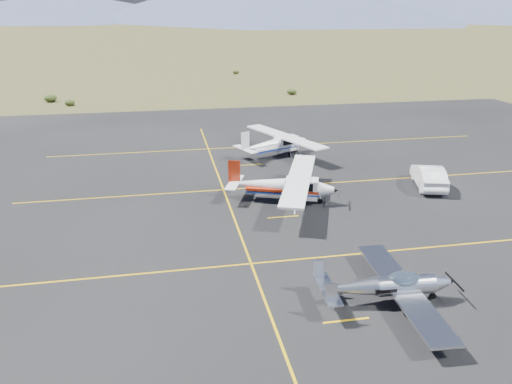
{
  "coord_description": "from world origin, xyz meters",
  "views": [
    {
      "loc": [
        -9.91,
        -19.92,
        12.16
      ],
      "look_at": [
        -4.62,
        7.93,
        1.6
      ],
      "focal_mm": 35.0,
      "sensor_mm": 36.0,
      "label": 1
    }
  ],
  "objects_px": {
    "aircraft_low_wing": "(389,286)",
    "aircraft_cessna": "(283,185)",
    "aircraft_plain": "(275,143)",
    "sedan": "(429,176)"
  },
  "relations": [
    {
      "from": "aircraft_plain",
      "to": "sedan",
      "type": "xyz_separation_m",
      "value": [
        9.01,
        -9.74,
        -0.32
      ]
    },
    {
      "from": "aircraft_cessna",
      "to": "aircraft_plain",
      "type": "distance_m",
      "value": 10.8
    },
    {
      "from": "aircraft_low_wing",
      "to": "aircraft_cessna",
      "type": "bearing_deg",
      "value": 100.7
    },
    {
      "from": "aircraft_cessna",
      "to": "sedan",
      "type": "height_order",
      "value": "aircraft_cessna"
    },
    {
      "from": "aircraft_low_wing",
      "to": "sedan",
      "type": "bearing_deg",
      "value": 58.71
    },
    {
      "from": "aircraft_low_wing",
      "to": "sedan",
      "type": "relative_size",
      "value": 1.69
    },
    {
      "from": "aircraft_low_wing",
      "to": "aircraft_cessna",
      "type": "xyz_separation_m",
      "value": [
        -1.67,
        12.62,
        0.33
      ]
    },
    {
      "from": "aircraft_low_wing",
      "to": "aircraft_cessna",
      "type": "distance_m",
      "value": 12.74
    },
    {
      "from": "aircraft_low_wing",
      "to": "aircraft_cessna",
      "type": "height_order",
      "value": "aircraft_cessna"
    },
    {
      "from": "aircraft_plain",
      "to": "aircraft_low_wing",
      "type": "bearing_deg",
      "value": -113.75
    }
  ]
}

